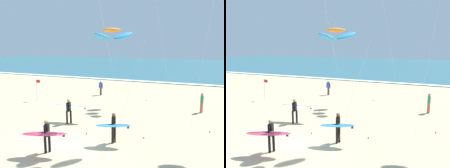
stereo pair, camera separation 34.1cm
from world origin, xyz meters
TOP-DOWN VIEW (x-y plane):
  - ground_plane at (0.00, 0.00)m, footprint 160.00×160.00m
  - ocean_water at (0.00, 53.14)m, footprint 160.00×60.00m
  - shoreline_foam at (0.00, 23.44)m, footprint 160.00×1.20m
  - surfer_lead at (-0.09, -1.00)m, footprint 2.26×1.32m
  - surfer_trailing at (-1.67, 3.52)m, footprint 2.55×1.16m
  - surfer_third at (2.48, 1.41)m, footprint 1.98×1.13m
  - kite_arc_amber_low at (2.67, 0.81)m, footprint 2.47×3.00m
  - bystander_green_top at (6.62, 9.69)m, footprint 0.25×0.49m
  - bystander_blue_top at (-3.65, 12.58)m, footprint 0.50×0.22m
  - lifeguard_flag at (-8.21, 7.91)m, footprint 0.45×0.05m

SIDE VIEW (x-z plane):
  - ground_plane at x=0.00m, z-range 0.00..0.00m
  - ocean_water at x=0.00m, z-range 0.00..0.08m
  - shoreline_foam at x=0.00m, z-range 0.08..0.09m
  - bystander_green_top at x=6.62m, z-range 0.02..1.61m
  - bystander_blue_top at x=-3.65m, z-range 0.02..1.61m
  - surfer_third at x=2.48m, z-range 0.19..1.89m
  - surfer_lead at x=-0.09m, z-range 0.20..1.90m
  - surfer_trailing at x=-1.67m, z-range 0.20..1.91m
  - lifeguard_flag at x=-8.21m, z-range 0.22..2.32m
  - kite_arc_amber_low at x=2.67m, z-range 2.76..8.89m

